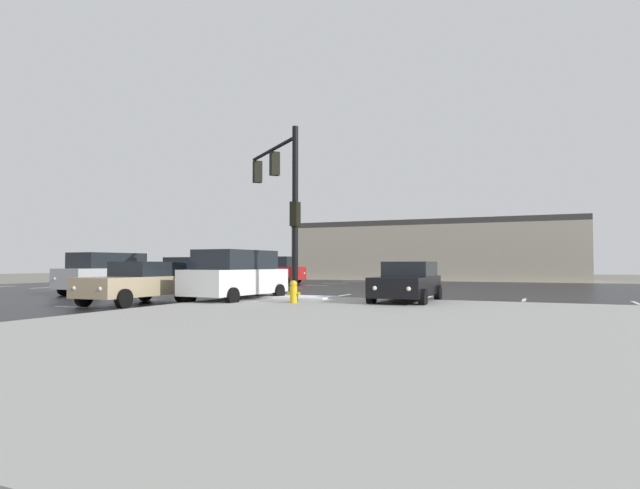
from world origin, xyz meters
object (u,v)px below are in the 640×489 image
at_px(traffic_signal_mast, 283,190).
at_px(sedan_black, 408,282).
at_px(suv_navy, 186,269).
at_px(suv_silver, 107,273).
at_px(fire_hydrant, 294,292).
at_px(sedan_tan, 139,282).
at_px(suv_white, 236,275).
at_px(suv_red, 272,270).

distance_m(traffic_signal_mast, sedan_black, 5.94).
height_order(suv_navy, suv_silver, same).
relative_size(fire_hydrant, sedan_black, 0.17).
distance_m(traffic_signal_mast, suv_silver, 11.03).
bearing_deg(sedan_black, sedan_tan, -67.27).
bearing_deg(suv_white, suv_silver, 80.15).
xyz_separation_m(fire_hydrant, suv_silver, (-11.61, 2.86, 0.55)).
bearing_deg(sedan_tan, suv_white, 129.69).
bearing_deg(suv_white, traffic_signal_mast, -73.89).
bearing_deg(suv_red, traffic_signal_mast, -60.91).
bearing_deg(traffic_signal_mast, sedan_tan, 71.69).
relative_size(suv_navy, suv_silver, 0.99).
xyz_separation_m(sedan_black, suv_navy, (-22.27, 15.58, 0.24)).
distance_m(suv_white, suv_red, 18.58).
xyz_separation_m(sedan_black, suv_red, (-14.07, 15.14, 0.24)).
distance_m(traffic_signal_mast, suv_red, 19.30).
relative_size(traffic_signal_mast, suv_silver, 1.30).
relative_size(fire_hydrant, sedan_tan, 0.17).
distance_m(traffic_signal_mast, suv_navy, 24.70).
distance_m(sedan_tan, suv_silver, 7.23).
relative_size(sedan_tan, suv_navy, 0.93).
relative_size(suv_navy, suv_red, 1.01).
height_order(fire_hydrant, sedan_black, sedan_black).
bearing_deg(suv_navy, suv_red, 179.85).
relative_size(fire_hydrant, suv_white, 0.16).
bearing_deg(suv_silver, sedan_tan, 58.43).
bearing_deg(suv_red, sedan_tan, -76.48).
distance_m(fire_hydrant, suv_navy, 26.31).
bearing_deg(suv_white, suv_navy, 44.99).
relative_size(traffic_signal_mast, fire_hydrant, 8.12).
bearing_deg(sedan_black, suv_silver, -91.87).
bearing_deg(suv_silver, fire_hydrant, 80.33).
xyz_separation_m(suv_navy, suv_white, (15.89, -17.35, 0.00)).
relative_size(sedan_tan, suv_red, 0.94).
bearing_deg(suv_white, sedan_tan, 132.69).
xyz_separation_m(sedan_tan, suv_silver, (-5.86, 4.22, 0.24)).
distance_m(fire_hydrant, suv_white, 3.19).
relative_size(sedan_tan, sedan_black, 1.00).
height_order(sedan_tan, suv_silver, suv_silver).
xyz_separation_m(sedan_tan, sedan_black, (9.14, 4.10, 0.00)).
height_order(sedan_tan, suv_red, suv_red).
distance_m(sedan_tan, sedan_black, 10.02).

